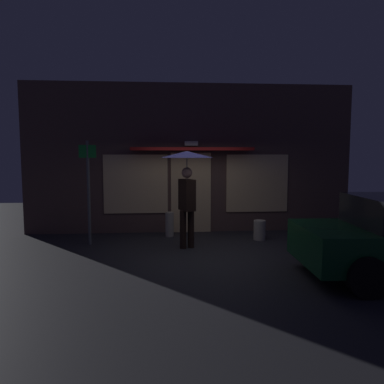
# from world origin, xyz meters

# --- Properties ---
(ground_plane) EXTENTS (18.00, 18.00, 0.00)m
(ground_plane) POSITION_xyz_m (0.00, 0.00, 0.00)
(ground_plane) COLOR #26262B
(building_facade) EXTENTS (9.03, 1.00, 4.08)m
(building_facade) POSITION_xyz_m (0.00, 2.34, 2.02)
(building_facade) COLOR brown
(building_facade) RESTS_ON ground
(person_with_umbrella) EXTENTS (1.18, 1.18, 2.23)m
(person_with_umbrella) POSITION_xyz_m (-0.23, 0.39, 1.72)
(person_with_umbrella) COLOR black
(person_with_umbrella) RESTS_ON ground
(street_sign_post) EXTENTS (0.40, 0.07, 2.48)m
(street_sign_post) POSITION_xyz_m (-2.54, 0.93, 1.40)
(street_sign_post) COLOR #595B60
(street_sign_post) RESTS_ON ground
(sidewalk_bollard) EXTENTS (0.22, 0.22, 0.64)m
(sidewalk_bollard) POSITION_xyz_m (-0.61, 1.66, 0.32)
(sidewalk_bollard) COLOR #B2A899
(sidewalk_bollard) RESTS_ON ground
(sidewalk_bollard_2) EXTENTS (0.30, 0.30, 0.50)m
(sidewalk_bollard_2) POSITION_xyz_m (1.66, 1.09, 0.25)
(sidewalk_bollard_2) COLOR #B2A899
(sidewalk_bollard_2) RESTS_ON ground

